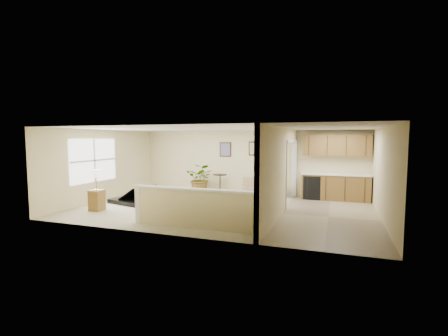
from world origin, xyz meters
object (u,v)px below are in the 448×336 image
(piano_bench, at_px, (182,200))
(palm_plant, at_px, (201,179))
(loveseat, at_px, (263,187))
(accent_table, at_px, (220,181))
(lamp_stand, at_px, (97,193))
(small_plant, at_px, (282,193))
(piano, at_px, (135,186))

(piano_bench, relative_size, palm_plant, 0.69)
(piano_bench, bearing_deg, loveseat, 58.20)
(accent_table, height_order, palm_plant, palm_plant)
(piano_bench, relative_size, lamp_stand, 0.66)
(accent_table, relative_size, palm_plant, 0.66)
(piano_bench, relative_size, accent_table, 1.04)
(piano_bench, distance_m, lamp_stand, 2.58)
(accent_table, bearing_deg, lamp_stand, -122.13)
(small_plant, bearing_deg, accent_table, 178.31)
(piano_bench, xyz_separation_m, lamp_stand, (-2.35, -1.04, 0.26))
(palm_plant, bearing_deg, piano, -121.16)
(loveseat, distance_m, small_plant, 0.78)
(piano_bench, distance_m, palm_plant, 2.98)
(lamp_stand, bearing_deg, small_plant, 38.33)
(piano, xyz_separation_m, accent_table, (2.22, 2.46, -0.04))
(loveseat, relative_size, small_plant, 3.69)
(palm_plant, bearing_deg, lamp_stand, -113.84)
(palm_plant, bearing_deg, accent_table, 6.66)
(loveseat, xyz_separation_m, palm_plant, (-2.51, -0.17, 0.25))
(piano, distance_m, accent_table, 3.32)
(piano, bearing_deg, loveseat, 46.44)
(palm_plant, bearing_deg, loveseat, 3.77)
(lamp_stand, bearing_deg, piano, 78.97)
(accent_table, distance_m, lamp_stand, 4.75)
(piano_bench, xyz_separation_m, small_plant, (2.65, 2.91, -0.07))
(loveseat, relative_size, accent_table, 2.22)
(piano, relative_size, accent_table, 2.34)
(palm_plant, xyz_separation_m, small_plant, (3.26, 0.02, -0.38))
(piano, xyz_separation_m, palm_plant, (1.43, 2.37, 0.04))
(piano, xyz_separation_m, loveseat, (3.94, 2.53, -0.21))
(piano, distance_m, small_plant, 5.28)
(piano, distance_m, piano_bench, 2.13)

